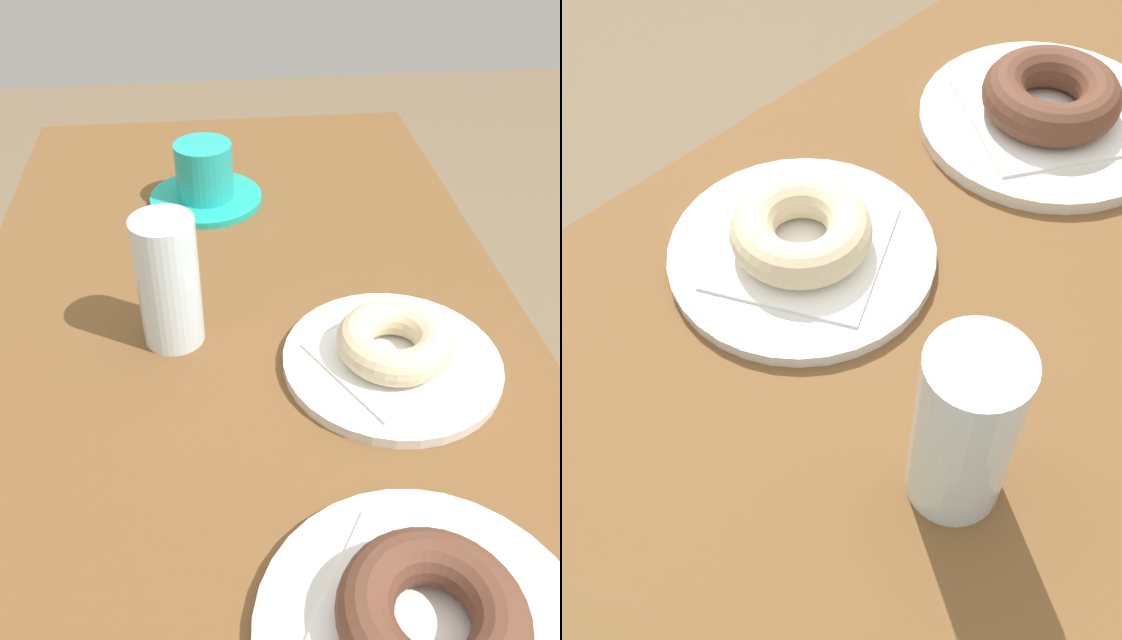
{
  "view_description": "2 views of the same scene",
  "coord_description": "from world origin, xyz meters",
  "views": [
    {
      "loc": [
        -0.51,
        0.02,
        1.2
      ],
      "look_at": [
        -0.0,
        -0.03,
        0.8
      ],
      "focal_mm": 38.09,
      "sensor_mm": 36.0,
      "label": 1
    },
    {
      "loc": [
        0.26,
        0.19,
        1.23
      ],
      "look_at": [
        0.01,
        -0.06,
        0.77
      ],
      "focal_mm": 44.66,
      "sensor_mm": 36.0,
      "label": 2
    }
  ],
  "objects": [
    {
      "name": "table",
      "position": [
        0.0,
        0.0,
        0.65
      ],
      "size": [
        1.24,
        0.61,
        0.75
      ],
      "color": "brown",
      "rests_on": "ground_plane"
    },
    {
      "name": "plate_sugar_ring",
      "position": [
        -0.03,
        -0.14,
        0.76
      ],
      "size": [
        0.21,
        0.21,
        0.01
      ],
      "primitive_type": "cylinder",
      "color": "silver",
      "rests_on": "table"
    },
    {
      "name": "napkin_sugar_ring",
      "position": [
        -0.03,
        -0.14,
        0.76
      ],
      "size": [
        0.17,
        0.17,
        0.0
      ],
      "primitive_type": "cube",
      "rotation": [
        0.0,
        0.0,
        0.48
      ],
      "color": "white",
      "rests_on": "plate_sugar_ring"
    },
    {
      "name": "donut_sugar_ring",
      "position": [
        -0.03,
        -0.14,
        0.78
      ],
      "size": [
        0.11,
        0.11,
        0.04
      ],
      "primitive_type": "torus",
      "color": "beige",
      "rests_on": "napkin_sugar_ring"
    },
    {
      "name": "plate_chocolate_ring",
      "position": [
        -0.3,
        -0.1,
        0.76
      ],
      "size": [
        0.23,
        0.23,
        0.01
      ],
      "primitive_type": "cylinder",
      "color": "silver",
      "rests_on": "table"
    },
    {
      "name": "napkin_chocolate_ring",
      "position": [
        -0.3,
        -0.1,
        0.77
      ],
      "size": [
        0.19,
        0.19,
        0.0
      ],
      "primitive_type": "cube",
      "rotation": [
        0.0,
        0.0,
        -0.55
      ],
      "color": "white",
      "rests_on": "plate_chocolate_ring"
    },
    {
      "name": "donut_chocolate_ring",
      "position": [
        -0.3,
        -0.1,
        0.79
      ],
      "size": [
        0.13,
        0.13,
        0.04
      ],
      "primitive_type": "torus",
      "color": "brown",
      "rests_on": "napkin_chocolate_ring"
    },
    {
      "name": "water_glass",
      "position": [
        0.04,
        0.07,
        0.82
      ],
      "size": [
        0.06,
        0.06,
        0.14
      ],
      "primitive_type": "cylinder",
      "color": "silver",
      "rests_on": "table"
    },
    {
      "name": "coffee_cup",
      "position": [
        0.33,
        0.04,
        0.79
      ],
      "size": [
        0.15,
        0.15,
        0.08
      ],
      "color": "#1DA999",
      "rests_on": "table"
    }
  ]
}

